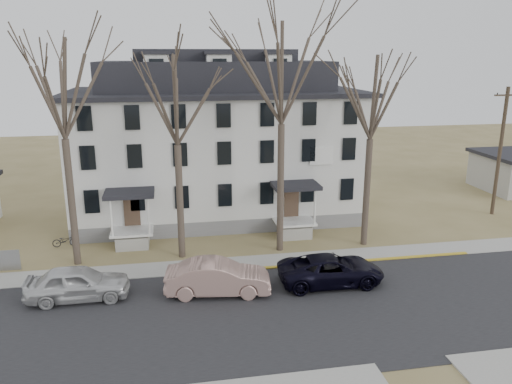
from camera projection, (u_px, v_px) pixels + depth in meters
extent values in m
plane|color=olive|center=(307.00, 336.00, 21.48)|extent=(120.00, 120.00, 0.00)
cube|color=#27272A|center=(296.00, 313.00, 23.38)|extent=(120.00, 10.00, 0.04)
cube|color=#A09F97|center=(270.00, 262.00, 29.07)|extent=(120.00, 2.00, 0.08)
cube|color=gold|center=(357.00, 262.00, 29.07)|extent=(14.00, 0.25, 0.06)
cube|color=slate|center=(218.00, 206.00, 38.09)|extent=(20.00, 10.00, 1.00)
cube|color=silver|center=(216.00, 148.00, 36.89)|extent=(20.00, 10.00, 8.00)
cube|color=black|center=(215.00, 92.00, 35.80)|extent=(20.80, 10.80, 0.30)
cube|color=black|center=(215.00, 76.00, 35.49)|extent=(16.00, 7.00, 2.00)
cube|color=black|center=(214.00, 55.00, 35.12)|extent=(11.00, 4.50, 0.80)
cube|color=white|center=(132.00, 231.00, 31.28)|extent=(2.60, 2.00, 0.16)
cube|color=white|center=(294.00, 222.00, 33.07)|extent=(2.60, 2.00, 0.16)
cube|color=white|center=(322.00, 156.00, 33.13)|extent=(1.60, 0.08, 1.20)
cylinder|color=#473B31|center=(72.00, 203.00, 27.94)|extent=(0.40, 0.40, 7.28)
cylinder|color=#473B31|center=(180.00, 202.00, 29.03)|extent=(0.40, 0.40, 6.76)
cylinder|color=#473B31|center=(280.00, 189.00, 29.92)|extent=(0.40, 0.40, 7.80)
cylinder|color=#473B31|center=(367.00, 193.00, 30.99)|extent=(0.40, 0.40, 6.76)
cylinder|color=#3D3023|center=(500.00, 152.00, 36.66)|extent=(0.28, 0.28, 9.50)
cube|color=#3D3023|center=(507.00, 95.00, 35.55)|extent=(2.00, 0.12, 0.12)
imported|color=silver|center=(78.00, 284.00, 24.45)|extent=(4.97, 2.01, 1.69)
imported|color=#A58076|center=(218.00, 278.00, 25.01)|extent=(5.43, 2.47, 1.73)
imported|color=black|center=(331.00, 270.00, 26.13)|extent=(5.56, 2.63, 1.53)
imported|color=black|center=(65.00, 241.00, 31.26)|extent=(1.57, 0.65, 0.81)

